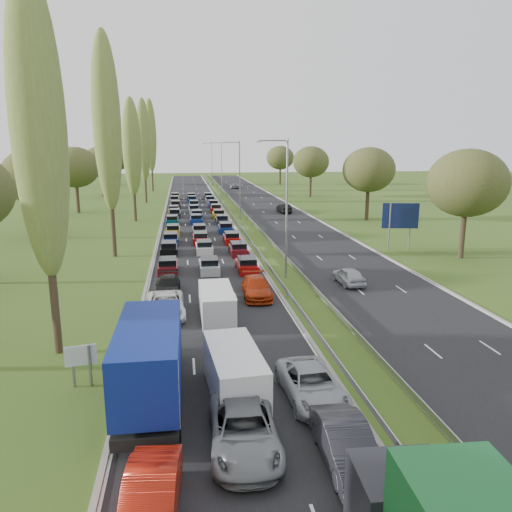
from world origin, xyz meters
TOP-DOWN VIEW (x-y plane):
  - ground at (4.50, 80.00)m, footprint 260.00×260.00m
  - near_carriageway at (-2.25, 82.50)m, footprint 10.50×215.00m
  - far_carriageway at (11.25, 82.50)m, footprint 10.50×215.00m
  - central_reservation at (4.50, 82.50)m, footprint 2.36×215.00m
  - lamp_columns at (4.50, 78.00)m, footprint 0.18×140.18m
  - poplar_row at (-11.50, 68.17)m, footprint 2.80×127.80m
  - woodland_left at (-22.00, 62.63)m, footprint 8.00×166.00m
  - woodland_right at (24.00, 66.67)m, footprint 8.00×153.00m
  - traffic_queue_fill at (-2.24, 77.42)m, footprint 9.06×67.88m
  - near_car_1 at (-5.60, 15.05)m, footprint 2.00×4.84m
  - near_car_2 at (-5.68, 34.33)m, footprint 2.76×5.59m
  - near_car_3 at (-5.67, 39.48)m, footprint 2.00×4.70m
  - near_car_6 at (-2.27, 18.35)m, footprint 2.80×5.74m
  - near_car_7 at (-2.29, 36.07)m, footprint 2.11×4.68m
  - near_car_8 at (-2.17, 34.15)m, footprint 2.17×4.80m
  - near_car_9 at (1.30, 16.86)m, footprint 1.74×4.83m
  - near_car_10 at (1.27, 21.69)m, footprint 2.71×5.42m
  - near_car_11 at (1.10, 37.73)m, footprint 2.33×5.25m
  - far_car_0 at (9.28, 40.15)m, footprint 1.95×4.32m
  - far_car_1 at (12.86, 84.70)m, footprint 1.95×4.73m
  - far_car_2 at (9.64, 134.16)m, footprint 2.37×4.96m
  - blue_lorry at (-5.95, 22.60)m, footprint 2.63×9.45m
  - white_van_front at (-2.19, 22.83)m, footprint 2.21×5.65m
  - white_van_rear at (-2.29, 33.14)m, footprint 2.11×5.39m
  - info_sign at (-9.40, 24.60)m, footprint 1.49×0.39m
  - direction_sign at (19.40, 52.90)m, footprint 3.95×0.82m

SIDE VIEW (x-z plane):
  - ground at x=4.50m, z-range 0.00..0.00m
  - near_carriageway at x=-2.25m, z-range -0.02..0.02m
  - far_carriageway at x=11.25m, z-range -0.02..0.02m
  - traffic_queue_fill at x=-2.24m, z-range 0.04..0.84m
  - central_reservation at x=4.50m, z-range 0.39..0.71m
  - near_car_7 at x=-2.29m, z-range 0.02..1.35m
  - near_car_3 at x=-5.67m, z-range 0.02..1.37m
  - far_car_2 at x=9.64m, z-range 0.02..1.38m
  - far_car_0 at x=9.28m, z-range 0.02..1.46m
  - near_car_10 at x=1.27m, z-range 0.02..1.49m
  - near_car_11 at x=1.10m, z-range 0.02..1.52m
  - far_car_1 at x=12.86m, z-range 0.02..1.54m
  - near_car_2 at x=-5.68m, z-range 0.02..1.54m
  - near_car_1 at x=-5.60m, z-range 0.02..1.58m
  - near_car_6 at x=-2.27m, z-range 0.02..1.59m
  - near_car_9 at x=1.30m, z-range 0.02..1.60m
  - near_car_8 at x=-2.17m, z-range 0.02..1.62m
  - white_van_rear at x=-2.29m, z-range 0.03..2.19m
  - white_van_front at x=-2.19m, z-range 0.03..2.30m
  - info_sign at x=-9.40m, z-range 0.32..2.42m
  - blue_lorry at x=-5.95m, z-range 0.07..4.06m
  - direction_sign at x=19.40m, z-range 0.97..6.17m
  - lamp_columns at x=4.50m, z-range 0.00..12.00m
  - woodland_right at x=24.00m, z-range 2.13..13.23m
  - woodland_left at x=-22.00m, z-range 2.13..13.23m
  - poplar_row at x=-11.50m, z-range 1.17..23.61m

